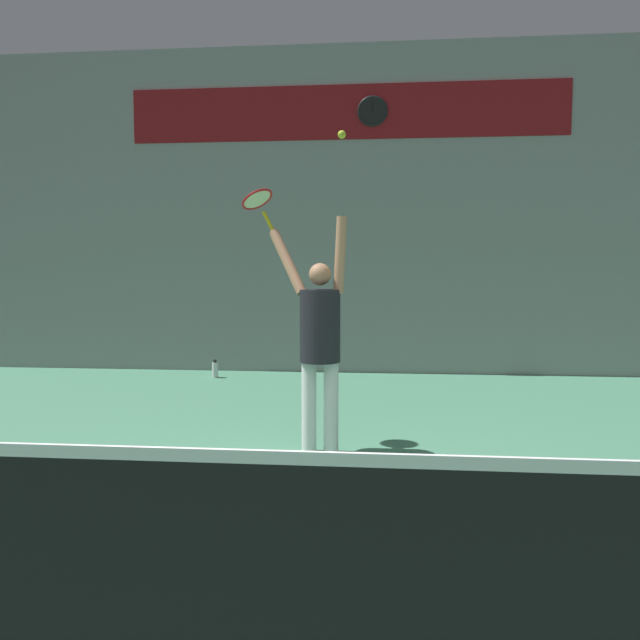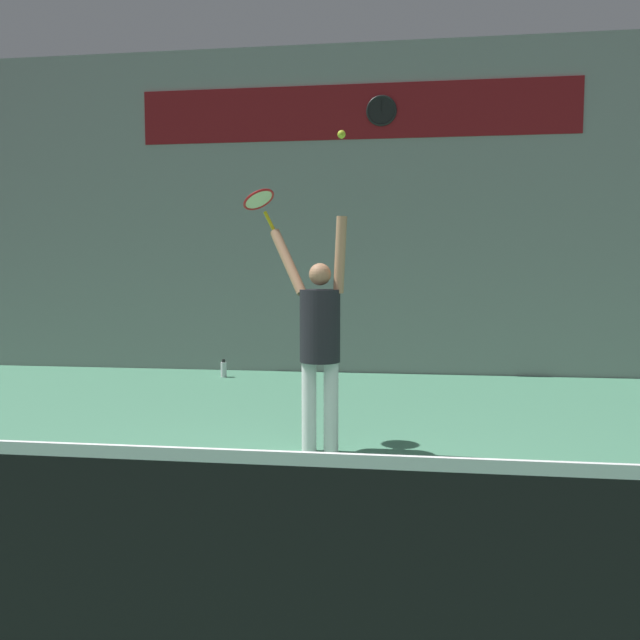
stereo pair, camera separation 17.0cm
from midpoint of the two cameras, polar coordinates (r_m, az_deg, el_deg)
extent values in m
plane|color=#4C8C6B|center=(3.70, -3.33, -21.18)|extent=(18.00, 18.00, 0.00)
cube|color=gray|center=(9.74, 3.67, 9.90)|extent=(18.00, 0.10, 5.00)
cube|color=maroon|center=(9.92, 3.70, 18.47)|extent=(6.61, 0.02, 0.81)
cylinder|color=black|center=(9.88, 6.16, 18.50)|extent=(0.42, 0.02, 0.42)
torus|color=black|center=(9.88, 6.16, 18.50)|extent=(0.46, 0.04, 0.46)
cube|color=black|center=(9.89, 6.16, 18.93)|extent=(0.02, 0.01, 0.17)
cube|color=black|center=(2.55, -8.24, -22.38)|extent=(7.62, 0.01, 0.91)
cube|color=white|center=(2.38, -8.38, -12.12)|extent=(7.62, 0.02, 0.05)
cylinder|color=white|center=(5.53, -0.12, -7.96)|extent=(0.13, 0.13, 0.81)
cylinder|color=white|center=(5.51, 1.91, -8.01)|extent=(0.13, 0.13, 0.81)
cylinder|color=black|center=(5.41, 0.90, -0.53)|extent=(0.35, 0.35, 0.63)
sphere|color=tan|center=(5.39, 0.91, 4.20)|extent=(0.19, 0.19, 0.19)
cylinder|color=tan|center=(5.36, 2.77, 5.97)|extent=(0.16, 0.15, 0.66)
cylinder|color=tan|center=(5.54, -2.07, 5.35)|extent=(0.40, 0.35, 0.59)
cylinder|color=yellow|center=(5.74, -3.76, 8.94)|extent=(0.14, 0.11, 0.20)
torus|color=red|center=(5.85, -4.78, 10.91)|extent=(0.39, 0.40, 0.19)
cylinder|color=beige|center=(5.85, -4.78, 10.91)|extent=(0.33, 0.34, 0.15)
sphere|color=#CCDB2D|center=(5.42, 2.92, 16.59)|extent=(0.07, 0.07, 0.07)
cylinder|color=silver|center=(9.44, -8.29, -4.51)|extent=(0.09, 0.09, 0.22)
cylinder|color=black|center=(9.42, -8.30, -3.71)|extent=(0.05, 0.05, 0.04)
camera|label=1|loc=(0.09, -89.10, 0.07)|focal=35.00mm
camera|label=2|loc=(0.09, 90.90, -0.07)|focal=35.00mm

